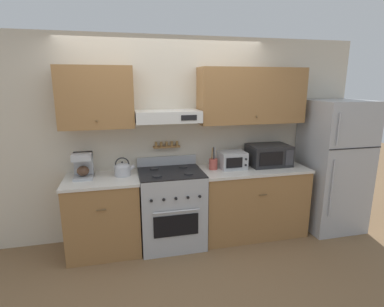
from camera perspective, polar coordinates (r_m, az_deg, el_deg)
ground_plane at (r=3.74m, az=-3.00°, el=-18.78°), size 16.00×16.00×0.00m
wall_back at (r=3.82m, az=-3.21°, el=5.31°), size 5.20×0.46×2.55m
counter_left at (r=3.78m, az=-16.44°, el=-11.13°), size 0.85×0.64×0.91m
counter_right at (r=4.11m, az=11.24°, el=-8.77°), size 1.39×0.64×0.91m
stove_range at (r=3.79m, az=-3.95°, el=-10.23°), size 0.77×0.68×1.06m
refrigerator at (r=4.53m, az=25.26°, el=-2.08°), size 0.75×0.74×1.77m
tea_kettle at (r=3.64m, az=-13.07°, el=-2.85°), size 0.24×0.19×0.22m
coffee_maker at (r=3.68m, az=-20.03°, el=-2.07°), size 0.21×0.26×0.29m
microwave at (r=4.11m, az=14.38°, el=-0.28°), size 0.53×0.40×0.27m
utensil_crock at (r=3.81m, az=4.07°, el=-1.91°), size 0.11×0.11×0.29m
toaster_oven at (r=3.89m, az=7.66°, el=-1.20°), size 0.33×0.30×0.22m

